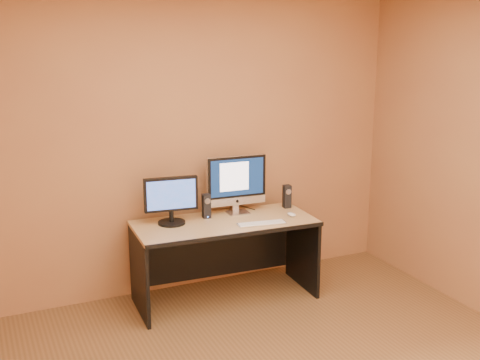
# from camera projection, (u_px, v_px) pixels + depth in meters

# --- Properties ---
(walls) EXTENTS (4.00, 4.00, 2.60)m
(walls) POSITION_uv_depth(u_px,v_px,m) (299.00, 203.00, 3.38)
(walls) COLOR #97663C
(walls) RESTS_ON ground
(desk) EXTENTS (1.53, 0.73, 0.69)m
(desk) POSITION_uv_depth(u_px,v_px,m) (225.00, 261.00, 5.08)
(desk) COLOR tan
(desk) RESTS_ON ground
(imac) EXTENTS (0.55, 0.23, 0.52)m
(imac) POSITION_uv_depth(u_px,v_px,m) (238.00, 184.00, 5.17)
(imac) COLOR #B3B3B8
(imac) RESTS_ON desk
(second_monitor) EXTENTS (0.47, 0.28, 0.39)m
(second_monitor) POSITION_uv_depth(u_px,v_px,m) (171.00, 201.00, 4.90)
(second_monitor) COLOR black
(second_monitor) RESTS_ON desk
(speaker_left) EXTENTS (0.07, 0.07, 0.21)m
(speaker_left) POSITION_uv_depth(u_px,v_px,m) (206.00, 206.00, 5.08)
(speaker_left) COLOR black
(speaker_left) RESTS_ON desk
(speaker_right) EXTENTS (0.07, 0.07, 0.21)m
(speaker_right) POSITION_uv_depth(u_px,v_px,m) (287.00, 196.00, 5.37)
(speaker_right) COLOR black
(speaker_right) RESTS_ON desk
(keyboard) EXTENTS (0.42, 0.17, 0.02)m
(keyboard) POSITION_uv_depth(u_px,v_px,m) (262.00, 224.00, 4.92)
(keyboard) COLOR silver
(keyboard) RESTS_ON desk
(mouse) EXTENTS (0.07, 0.10, 0.03)m
(mouse) POSITION_uv_depth(u_px,v_px,m) (292.00, 214.00, 5.14)
(mouse) COLOR silver
(mouse) RESTS_ON desk
(cable_a) EXTENTS (0.08, 0.19, 0.01)m
(cable_a) POSITION_uv_depth(u_px,v_px,m) (246.00, 207.00, 5.39)
(cable_a) COLOR black
(cable_a) RESTS_ON desk
(cable_b) EXTENTS (0.09, 0.15, 0.01)m
(cable_b) POSITION_uv_depth(u_px,v_px,m) (230.00, 210.00, 5.32)
(cable_b) COLOR black
(cable_b) RESTS_ON desk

